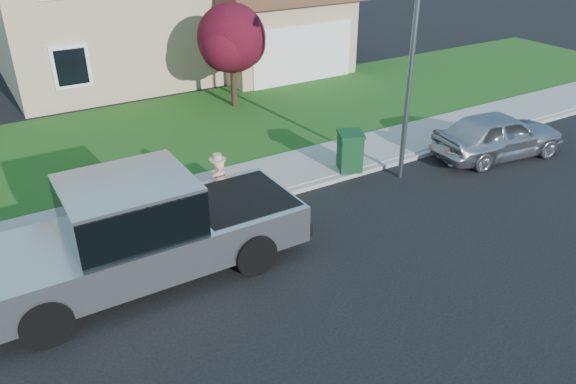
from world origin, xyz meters
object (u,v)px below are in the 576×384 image
at_px(woman, 219,187).
at_px(street_lamp, 412,62).
at_px(trash_bin, 350,151).
at_px(sedan, 499,135).
at_px(ornamental_tree, 232,41).
at_px(pickup_truck, 140,233).

height_order(woman, street_lamp, street_lamp).
bearing_deg(woman, trash_bin, 167.82).
bearing_deg(trash_bin, sedan, 7.92).
relative_size(ornamental_tree, trash_bin, 3.38).
height_order(pickup_truck, woman, pickup_truck).
bearing_deg(trash_bin, pickup_truck, -140.93).
relative_size(sedan, street_lamp, 0.72).
height_order(pickup_truck, sedan, pickup_truck).
distance_m(woman, trash_bin, 4.07).
bearing_deg(ornamental_tree, sedan, -59.64).
xyz_separation_m(woman, trash_bin, (4.06, 0.26, -0.07)).
relative_size(pickup_truck, trash_bin, 6.17).
xyz_separation_m(woman, ornamental_tree, (3.85, 6.92, 1.66)).
bearing_deg(woman, street_lamp, 156.39).
relative_size(trash_bin, street_lamp, 0.19).
relative_size(pickup_truck, street_lamp, 1.18).
bearing_deg(pickup_truck, woman, 31.44).
bearing_deg(pickup_truck, sedan, 2.10).
bearing_deg(ornamental_tree, woman, -119.10).
xyz_separation_m(woman, sedan, (8.51, -1.04, -0.08)).
distance_m(woman, ornamental_tree, 8.09).
distance_m(ornamental_tree, trash_bin, 6.88).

